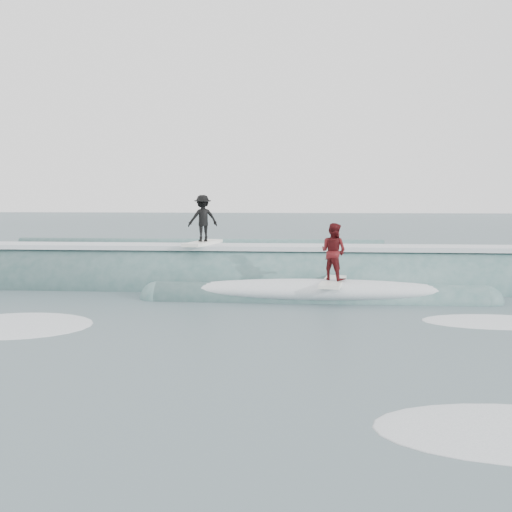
{
  "coord_description": "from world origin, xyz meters",
  "views": [
    {
      "loc": [
        1.33,
        -11.6,
        2.92
      ],
      "look_at": [
        0.0,
        5.19,
        1.1
      ],
      "focal_mm": 40.0,
      "sensor_mm": 36.0,
      "label": 1
    }
  ],
  "objects": [
    {
      "name": "surfer_black",
      "position": [
        -1.76,
        6.19,
        2.08
      ],
      "size": [
        1.09,
        2.07,
        1.56
      ],
      "color": "white",
      "rests_on": "ground"
    },
    {
      "name": "surfer_red",
      "position": [
        2.22,
        3.99,
        1.26
      ],
      "size": [
        0.96,
        2.06,
        1.66
      ],
      "color": "white",
      "rests_on": "ground"
    },
    {
      "name": "whitewater",
      "position": [
        -0.67,
        -0.55,
        0.0
      ],
      "size": [
        17.3,
        9.24,
        0.1
      ],
      "color": "white",
      "rests_on": "ground"
    },
    {
      "name": "ground",
      "position": [
        0.0,
        0.0,
        0.0
      ],
      "size": [
        160.0,
        160.0,
        0.0
      ],
      "primitive_type": "plane",
      "color": "#3C5157",
      "rests_on": "ground"
    },
    {
      "name": "far_swells",
      "position": [
        -3.91,
        17.65,
        0.0
      ],
      "size": [
        37.45,
        8.65,
        0.8
      ],
      "color": "#3B6362",
      "rests_on": "ground"
    },
    {
      "name": "breaking_wave",
      "position": [
        0.19,
        5.95,
        0.04
      ],
      "size": [
        20.72,
        4.05,
        2.55
      ],
      "color": "#3B6362",
      "rests_on": "ground"
    }
  ]
}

